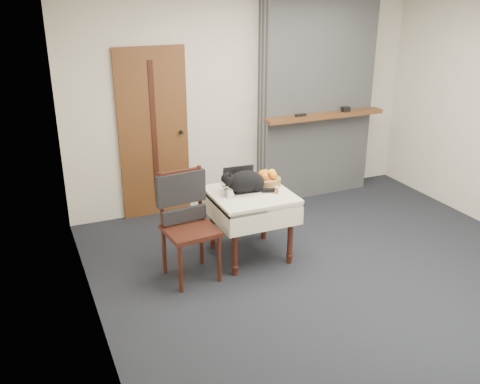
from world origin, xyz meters
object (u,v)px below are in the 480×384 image
object	(u,v)px
door	(154,134)
cat	(246,182)
laptop	(241,185)
side_table	(251,203)
fruit_basket	(267,179)
cream_jar	(230,194)
pill_bottle	(277,190)
chair	(185,210)

from	to	relation	value
door	cat	bearing A→B (deg)	-69.25
cat	door	bearing A→B (deg)	111.30
laptop	side_table	bearing A→B (deg)	-54.40
door	fruit_basket	size ratio (longest dim) A/B	7.34
cream_jar	pill_bottle	bearing A→B (deg)	-11.50
door	laptop	size ratio (longest dim) A/B	5.86
pill_bottle	door	bearing A→B (deg)	117.60
cream_jar	fruit_basket	world-z (taller)	fruit_basket
cat	pill_bottle	world-z (taller)	cat
fruit_basket	cat	bearing A→B (deg)	-159.95
pill_bottle	chair	world-z (taller)	chair
door	pill_bottle	bearing A→B (deg)	-62.40
door	cream_jar	bearing A→B (deg)	-76.62
cream_jar	chair	world-z (taller)	chair
side_table	pill_bottle	xyz separation A→B (m)	(0.24, -0.12, 0.15)
laptop	cat	world-z (taller)	cat
side_table	laptop	size ratio (longest dim) A/B	2.29
door	side_table	distance (m)	1.62
side_table	pill_bottle	world-z (taller)	pill_bottle
door	cream_jar	distance (m)	1.54
cream_jar	cat	bearing A→B (deg)	13.25
cat	pill_bottle	distance (m)	0.32
cream_jar	chair	size ratio (longest dim) A/B	0.07
side_table	cat	distance (m)	0.23
door	pill_bottle	world-z (taller)	door
cream_jar	fruit_basket	xyz separation A→B (m)	(0.48, 0.15, 0.03)
laptop	cat	size ratio (longest dim) A/B	0.63
side_table	cat	world-z (taller)	cat
side_table	cream_jar	bearing A→B (deg)	-175.19
laptop	cat	distance (m)	0.10
cream_jar	fruit_basket	bearing A→B (deg)	17.43
side_table	fruit_basket	xyz separation A→B (m)	(0.25, 0.13, 0.18)
door	laptop	bearing A→B (deg)	-68.90
door	fruit_basket	world-z (taller)	door
pill_bottle	laptop	bearing A→B (deg)	143.70
door	cat	world-z (taller)	door
laptop	cream_jar	xyz separation A→B (m)	(-0.17, -0.12, -0.02)
chair	fruit_basket	bearing A→B (deg)	6.08
cream_jar	fruit_basket	size ratio (longest dim) A/B	0.27
laptop	fruit_basket	world-z (taller)	laptop
fruit_basket	chair	bearing A→B (deg)	-168.11
cat	cream_jar	bearing A→B (deg)	-166.20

